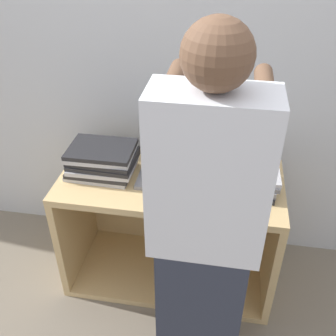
{
  "coord_description": "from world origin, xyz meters",
  "views": [
    {
      "loc": [
        0.25,
        -1.28,
        1.82
      ],
      "look_at": [
        0.0,
        0.19,
        0.8
      ],
      "focal_mm": 42.0,
      "sensor_mm": 36.0,
      "label": 1
    }
  ],
  "objects_px": {
    "laptop_open": "(173,165)",
    "laptop_stack_right": "(242,177)",
    "person": "(204,237)",
    "laptop_stack_left": "(102,160)"
  },
  "relations": [
    {
      "from": "person",
      "to": "laptop_stack_right",
      "type": "bearing_deg",
      "value": 74.23
    },
    {
      "from": "laptop_stack_right",
      "to": "person",
      "type": "distance_m",
      "value": 0.51
    },
    {
      "from": "laptop_open",
      "to": "laptop_stack_right",
      "type": "height_order",
      "value": "laptop_open"
    },
    {
      "from": "laptop_stack_right",
      "to": "person",
      "type": "xyz_separation_m",
      "value": [
        -0.14,
        -0.49,
        0.06
      ]
    },
    {
      "from": "laptop_open",
      "to": "person",
      "type": "distance_m",
      "value": 0.59
    },
    {
      "from": "laptop_stack_left",
      "to": "person",
      "type": "relative_size",
      "value": 0.22
    },
    {
      "from": "laptop_open",
      "to": "laptop_stack_right",
      "type": "distance_m",
      "value": 0.35
    },
    {
      "from": "laptop_stack_right",
      "to": "laptop_stack_left",
      "type": "bearing_deg",
      "value": -179.98
    },
    {
      "from": "laptop_stack_right",
      "to": "person",
      "type": "bearing_deg",
      "value": -105.77
    },
    {
      "from": "laptop_stack_left",
      "to": "person",
      "type": "bearing_deg",
      "value": -41.72
    }
  ]
}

